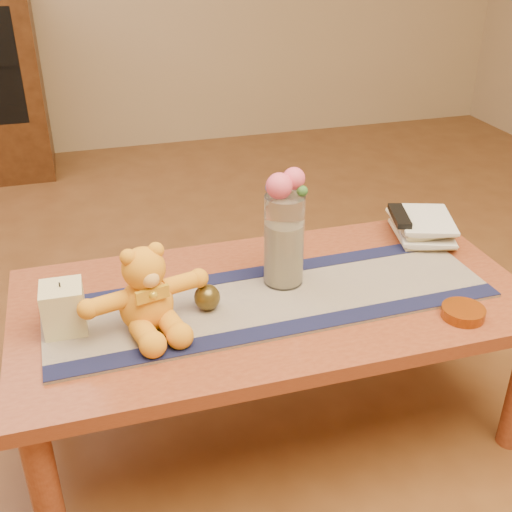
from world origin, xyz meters
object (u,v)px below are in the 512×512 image
object	(u,v)px
pillar_candle	(64,308)
book_bottom	(396,236)
bronze_ball	(207,297)
glass_vase	(284,240)
tv_remote	(400,216)
amber_dish	(463,312)
teddy_bear	(145,289)

from	to	relation	value
pillar_candle	book_bottom	world-z (taller)	pillar_candle
pillar_candle	bronze_ball	bearing A→B (deg)	-1.88
bronze_ball	book_bottom	distance (m)	0.72
bronze_ball	glass_vase	bearing A→B (deg)	17.96
bronze_ball	tv_remote	bearing A→B (deg)	18.86
bronze_ball	tv_remote	xyz separation A→B (m)	(0.67, 0.23, 0.04)
book_bottom	amber_dish	bearing A→B (deg)	-83.05
pillar_candle	glass_vase	distance (m)	0.60
teddy_bear	tv_remote	world-z (taller)	teddy_bear
pillar_candle	glass_vase	bearing A→B (deg)	6.21
pillar_candle	book_bottom	xyz separation A→B (m)	(1.03, 0.23, -0.06)
tv_remote	amber_dish	size ratio (longest dim) A/B	1.43
teddy_bear	glass_vase	xyz separation A→B (m)	(0.40, 0.11, 0.02)
glass_vase	amber_dish	bearing A→B (deg)	-36.75
teddy_bear	glass_vase	distance (m)	0.41
pillar_candle	amber_dish	xyz separation A→B (m)	(0.99, -0.23, -0.05)
glass_vase	book_bottom	world-z (taller)	glass_vase
book_bottom	bronze_ball	bearing A→B (deg)	-147.50
pillar_candle	glass_vase	xyz separation A→B (m)	(0.59, 0.06, 0.07)
pillar_candle	book_bottom	bearing A→B (deg)	12.43
glass_vase	tv_remote	size ratio (longest dim) A/B	1.62
teddy_bear	tv_remote	size ratio (longest dim) A/B	1.95
teddy_bear	pillar_candle	bearing A→B (deg)	154.95
glass_vase	tv_remote	bearing A→B (deg)	19.34
bronze_ball	tv_remote	size ratio (longest dim) A/B	0.43
teddy_bear	bronze_ball	xyz separation A→B (m)	(0.16, 0.03, -0.07)
book_bottom	tv_remote	world-z (taller)	tv_remote
teddy_bear	amber_dish	size ratio (longest dim) A/B	2.79
bronze_ball	tv_remote	distance (m)	0.71
glass_vase	teddy_bear	bearing A→B (deg)	-165.08
bronze_ball	amber_dish	distance (m)	0.67
pillar_candle	amber_dish	size ratio (longest dim) A/B	1.09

